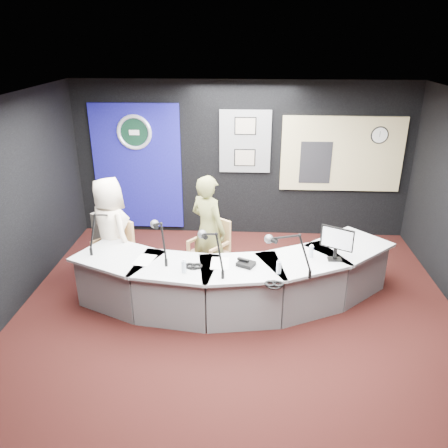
# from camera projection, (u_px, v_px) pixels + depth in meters

# --- Properties ---
(ground) EXTENTS (6.00, 6.00, 0.00)m
(ground) POSITION_uv_depth(u_px,v_px,m) (236.00, 326.00, 5.84)
(ground) COLOR black
(ground) RESTS_ON ground
(ceiling) EXTENTS (6.00, 6.00, 0.02)m
(ceiling) POSITION_uv_depth(u_px,v_px,m) (239.00, 106.00, 4.74)
(ceiling) COLOR silver
(ceiling) RESTS_ON ground
(wall_back) EXTENTS (6.00, 0.02, 2.80)m
(wall_back) POSITION_uv_depth(u_px,v_px,m) (242.00, 161.00, 8.04)
(wall_back) COLOR black
(wall_back) RESTS_ON ground
(wall_front) EXTENTS (6.00, 0.02, 2.80)m
(wall_front) POSITION_uv_depth(u_px,v_px,m) (222.00, 440.00, 2.54)
(wall_front) COLOR black
(wall_front) RESTS_ON ground
(broadcast_desk) EXTENTS (4.50, 1.90, 0.75)m
(broadcast_desk) POSITION_uv_depth(u_px,v_px,m) (234.00, 279.00, 6.20)
(broadcast_desk) COLOR #B1B4B6
(broadcast_desk) RESTS_ON ground
(backdrop_panel) EXTENTS (1.60, 0.05, 2.30)m
(backdrop_panel) POSITION_uv_depth(u_px,v_px,m) (138.00, 168.00, 8.17)
(backdrop_panel) COLOR navy
(backdrop_panel) RESTS_ON wall_back
(agency_seal) EXTENTS (0.63, 0.07, 0.63)m
(agency_seal) POSITION_uv_depth(u_px,v_px,m) (134.00, 132.00, 7.88)
(agency_seal) COLOR silver
(agency_seal) RESTS_ON backdrop_panel
(seal_center) EXTENTS (0.48, 0.01, 0.48)m
(seal_center) POSITION_uv_depth(u_px,v_px,m) (134.00, 132.00, 7.88)
(seal_center) COLOR black
(seal_center) RESTS_ON backdrop_panel
(pinboard) EXTENTS (0.90, 0.04, 1.10)m
(pinboard) POSITION_uv_depth(u_px,v_px,m) (245.00, 142.00, 7.87)
(pinboard) COLOR slate
(pinboard) RESTS_ON wall_back
(framed_photo_upper) EXTENTS (0.34, 0.02, 0.27)m
(framed_photo_upper) POSITION_uv_depth(u_px,v_px,m) (245.00, 126.00, 7.74)
(framed_photo_upper) COLOR gray
(framed_photo_upper) RESTS_ON pinboard
(framed_photo_lower) EXTENTS (0.34, 0.02, 0.27)m
(framed_photo_lower) POSITION_uv_depth(u_px,v_px,m) (245.00, 158.00, 7.96)
(framed_photo_lower) COLOR gray
(framed_photo_lower) RESTS_ON pinboard
(booth_window_frame) EXTENTS (2.12, 0.06, 1.32)m
(booth_window_frame) POSITION_uv_depth(u_px,v_px,m) (342.00, 154.00, 7.87)
(booth_window_frame) COLOR tan
(booth_window_frame) RESTS_ON wall_back
(booth_glow) EXTENTS (2.00, 0.02, 1.20)m
(booth_glow) POSITION_uv_depth(u_px,v_px,m) (342.00, 154.00, 7.86)
(booth_glow) COLOR #FFDAA1
(booth_glow) RESTS_ON booth_window_frame
(equipment_rack) EXTENTS (0.55, 0.02, 0.75)m
(equipment_rack) POSITION_uv_depth(u_px,v_px,m) (315.00, 163.00, 7.92)
(equipment_rack) COLOR black
(equipment_rack) RESTS_ON booth_window_frame
(wall_clock) EXTENTS (0.28, 0.01, 0.28)m
(wall_clock) POSITION_uv_depth(u_px,v_px,m) (380.00, 135.00, 7.67)
(wall_clock) COLOR white
(wall_clock) RESTS_ON booth_window_frame
(armchair_left) EXTENTS (0.70, 0.70, 0.88)m
(armchair_left) POSITION_uv_depth(u_px,v_px,m) (113.00, 254.00, 6.76)
(armchair_left) COLOR tan
(armchair_left) RESTS_ON ground
(armchair_right) EXTENTS (0.71, 0.71, 0.89)m
(armchair_right) POSITION_uv_depth(u_px,v_px,m) (209.00, 253.00, 6.78)
(armchair_right) COLOR tan
(armchair_right) RESTS_ON ground
(draped_jacket) EXTENTS (0.45, 0.39, 0.70)m
(draped_jacket) POSITION_uv_depth(u_px,v_px,m) (104.00, 238.00, 6.88)
(draped_jacket) COLOR #666256
(draped_jacket) RESTS_ON armchair_left
(person_man) EXTENTS (0.94, 0.93, 1.64)m
(person_man) POSITION_uv_depth(u_px,v_px,m) (111.00, 231.00, 6.61)
(person_man) COLOR beige
(person_man) RESTS_ON ground
(person_woman) EXTENTS (0.73, 0.69, 1.67)m
(person_woman) POSITION_uv_depth(u_px,v_px,m) (208.00, 230.00, 6.63)
(person_woman) COLOR olive
(person_woman) RESTS_ON ground
(computer_monitor) EXTENTS (0.38, 0.23, 0.29)m
(computer_monitor) POSITION_uv_depth(u_px,v_px,m) (337.00, 238.00, 5.81)
(computer_monitor) COLOR black
(computer_monitor) RESTS_ON broadcast_desk
(desk_phone) EXTENTS (0.27, 0.25, 0.05)m
(desk_phone) POSITION_uv_depth(u_px,v_px,m) (246.00, 264.00, 5.77)
(desk_phone) COLOR black
(desk_phone) RESTS_ON broadcast_desk
(headphones_near) EXTENTS (0.22, 0.22, 0.04)m
(headphones_near) POSITION_uv_depth(u_px,v_px,m) (274.00, 284.00, 5.33)
(headphones_near) COLOR black
(headphones_near) RESTS_ON broadcast_desk
(headphones_far) EXTENTS (0.19, 0.19, 0.03)m
(headphones_far) POSITION_uv_depth(u_px,v_px,m) (193.00, 266.00, 5.74)
(headphones_far) COLOR black
(headphones_far) RESTS_ON broadcast_desk
(paper_stack) EXTENTS (0.29, 0.37, 0.00)m
(paper_stack) POSITION_uv_depth(u_px,v_px,m) (144.00, 260.00, 5.93)
(paper_stack) COLOR white
(paper_stack) RESTS_ON broadcast_desk
(notepad) EXTENTS (0.23, 0.33, 0.00)m
(notepad) POSITION_uv_depth(u_px,v_px,m) (220.00, 263.00, 5.84)
(notepad) COLOR white
(notepad) RESTS_ON broadcast_desk
(boom_mic_a) EXTENTS (0.30, 0.71, 0.60)m
(boom_mic_a) POSITION_uv_depth(u_px,v_px,m) (102.00, 226.00, 6.21)
(boom_mic_a) COLOR black
(boom_mic_a) RESTS_ON broadcast_desk
(boom_mic_b) EXTENTS (0.37, 0.69, 0.60)m
(boom_mic_b) POSITION_uv_depth(u_px,v_px,m) (160.00, 235.00, 5.93)
(boom_mic_b) COLOR black
(boom_mic_b) RESTS_ON broadcast_desk
(boom_mic_c) EXTENTS (0.42, 0.66, 0.60)m
(boom_mic_c) POSITION_uv_depth(u_px,v_px,m) (212.00, 246.00, 5.63)
(boom_mic_c) COLOR black
(boom_mic_c) RESTS_ON broadcast_desk
(boom_mic_d) EXTENTS (0.62, 0.49, 0.60)m
(boom_mic_d) POSITION_uv_depth(u_px,v_px,m) (289.00, 249.00, 5.56)
(boom_mic_d) COLOR black
(boom_mic_d) RESTS_ON broadcast_desk
(water_bottles) EXTENTS (1.70, 0.57, 0.18)m
(water_bottles) POSITION_uv_depth(u_px,v_px,m) (250.00, 258.00, 5.78)
(water_bottles) COLOR silver
(water_bottles) RESTS_ON broadcast_desk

